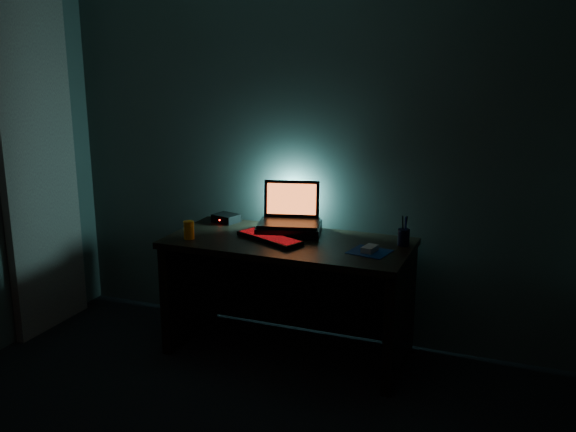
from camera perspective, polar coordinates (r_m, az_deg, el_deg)
The scene contains 11 objects.
room at distance 2.43m, azimuth -14.09°, elevation -0.90°, with size 3.50×4.00×2.50m.
desk at distance 4.07m, azimuth 0.30°, elevation -5.45°, with size 1.50×0.70×0.75m.
curtain at distance 4.59m, azimuth -21.27°, elevation 4.34°, with size 0.06×0.65×2.30m, color #AD9C8B.
riser at distance 4.08m, azimuth 0.11°, elevation -1.15°, with size 0.40×0.30×0.06m, color black.
laptop at distance 4.11m, azimuth 0.19°, elevation 0.24°, with size 0.43×0.37×0.26m.
keyboard at distance 3.94m, azimuth -1.65°, elevation -1.98°, with size 0.48×0.32×0.03m.
mousepad at distance 3.74m, azimuth 7.28°, elevation -3.17°, with size 0.22×0.20×0.00m, color navy.
mouse at distance 3.74m, azimuth 7.28°, elevation -2.91°, with size 0.07×0.11×0.03m, color #9EA0A4.
pen_cup at distance 3.89m, azimuth 10.24°, elevation -1.87°, with size 0.07×0.07×0.10m, color black.
juice_glass at distance 4.01m, azimuth -8.80°, elevation -1.24°, with size 0.07×0.07×0.11m, color orange.
router at distance 4.38m, azimuth -5.53°, elevation -0.19°, with size 0.19×0.17×0.05m.
Camera 1 is at (1.38, -1.90, 1.87)m, focal length 40.00 mm.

